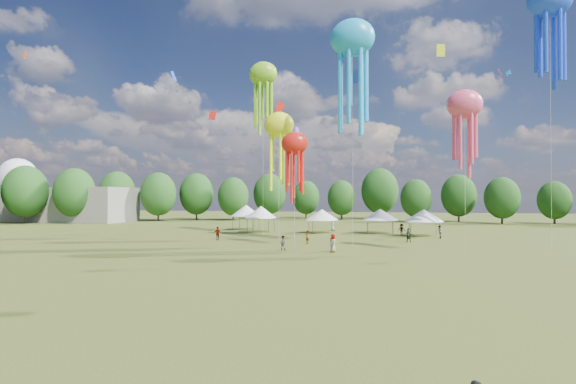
# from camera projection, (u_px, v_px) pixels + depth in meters

# --- Properties ---
(spectator_near) EXTENTS (0.76, 0.59, 1.56)m
(spectator_near) POSITION_uv_depth(u_px,v_px,m) (283.00, 243.00, 43.72)
(spectator_near) COLOR gray
(spectator_near) RESTS_ON ground
(spectators_far) EXTENTS (29.98, 29.03, 1.92)m
(spectators_far) POSITION_uv_depth(u_px,v_px,m) (363.00, 232.00, 55.46)
(spectators_far) COLOR gray
(spectators_far) RESTS_ON ground
(festival_tents) EXTENTS (34.69, 11.27, 4.38)m
(festival_tents) POSITION_uv_depth(u_px,v_px,m) (324.00, 213.00, 65.27)
(festival_tents) COLOR #47474C
(festival_tents) RESTS_ON ground
(show_kites) EXTENTS (40.62, 17.49, 30.52)m
(show_kites) POSITION_uv_depth(u_px,v_px,m) (371.00, 80.00, 50.12)
(show_kites) COLOR #EDFF1A
(show_kites) RESTS_ON ground
(small_kites) EXTENTS (79.80, 51.98, 43.33)m
(small_kites) POSITION_uv_depth(u_px,v_px,m) (344.00, 16.00, 53.22)
(small_kites) COLOR #EDFF1A
(small_kites) RESTS_ON ground
(treeline) EXTENTS (201.57, 95.24, 13.43)m
(treeline) POSITION_uv_depth(u_px,v_px,m) (329.00, 193.00, 73.34)
(treeline) COLOR #38281C
(treeline) RESTS_ON ground
(hangar) EXTENTS (40.00, 12.00, 8.00)m
(hangar) POSITION_uv_depth(u_px,v_px,m) (51.00, 204.00, 97.72)
(hangar) COLOR gray
(hangar) RESTS_ON ground
(radome) EXTENTS (9.00, 9.00, 16.00)m
(radome) POSITION_uv_depth(u_px,v_px,m) (18.00, 181.00, 107.22)
(radome) COLOR white
(radome) RESTS_ON ground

